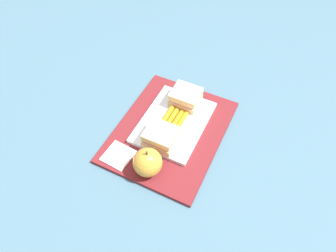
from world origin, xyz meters
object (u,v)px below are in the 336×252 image
(sandwich_half_right, at_px, (161,137))
(food_tray, at_px, (174,122))
(paper_napkin, at_px, (118,155))
(sandwich_half_left, at_px, (186,97))
(carrot_sticks_bundle, at_px, (174,119))
(apple, at_px, (148,162))

(sandwich_half_right, bearing_deg, food_tray, 180.00)
(sandwich_half_right, relative_size, paper_napkin, 1.14)
(food_tray, bearing_deg, sandwich_half_left, 180.00)
(carrot_sticks_bundle, xyz_separation_m, apple, (0.16, 0.01, 0.02))
(sandwich_half_right, distance_m, apple, 0.09)
(food_tray, height_order, carrot_sticks_bundle, carrot_sticks_bundle)
(apple, bearing_deg, sandwich_half_right, -175.71)
(food_tray, xyz_separation_m, paper_napkin, (0.16, -0.08, -0.00))
(sandwich_half_right, relative_size, carrot_sticks_bundle, 1.03)
(sandwich_half_left, height_order, carrot_sticks_bundle, sandwich_half_left)
(sandwich_half_right, relative_size, apple, 0.95)
(food_tray, relative_size, carrot_sticks_bundle, 2.96)
(sandwich_half_right, height_order, apple, apple)
(apple, xyz_separation_m, paper_napkin, (-0.00, -0.09, -0.04))
(food_tray, bearing_deg, apple, 2.24)
(food_tray, xyz_separation_m, carrot_sticks_bundle, (-0.00, -0.00, 0.01))
(sandwich_half_right, distance_m, carrot_sticks_bundle, 0.08)
(food_tray, height_order, paper_napkin, food_tray)
(apple, bearing_deg, food_tray, -177.76)
(sandwich_half_right, xyz_separation_m, apple, (0.09, 0.01, 0.00))
(carrot_sticks_bundle, relative_size, apple, 0.92)
(sandwich_half_left, bearing_deg, sandwich_half_right, 0.00)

